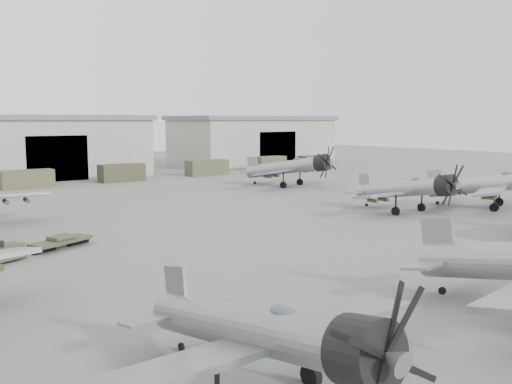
{
  "coord_description": "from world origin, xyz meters",
  "views": [
    {
      "loc": [
        -26.21,
        -19.21,
        8.09
      ],
      "look_at": [
        1.16,
        15.01,
        2.5
      ],
      "focal_mm": 40.0,
      "sensor_mm": 36.0,
      "label": 1
    }
  ],
  "objects_px": {
    "aircraft_mid_2": "(411,189)",
    "aircraft_near_0": "(270,334)",
    "aircraft_mid_3": "(499,183)",
    "aircraft_far_1": "(293,167)",
    "tug_trailer": "(28,248)"
  },
  "relations": [
    {
      "from": "aircraft_mid_2",
      "to": "aircraft_mid_3",
      "type": "bearing_deg",
      "value": -20.71
    },
    {
      "from": "aircraft_mid_3",
      "to": "aircraft_far_1",
      "type": "relative_size",
      "value": 0.96
    },
    {
      "from": "aircraft_near_0",
      "to": "aircraft_mid_2",
      "type": "relative_size",
      "value": 0.98
    },
    {
      "from": "aircraft_near_0",
      "to": "aircraft_mid_3",
      "type": "height_order",
      "value": "aircraft_mid_3"
    },
    {
      "from": "aircraft_near_0",
      "to": "aircraft_mid_2",
      "type": "height_order",
      "value": "aircraft_mid_2"
    },
    {
      "from": "aircraft_near_0",
      "to": "aircraft_mid_2",
      "type": "xyz_separation_m",
      "value": [
        31.02,
        18.02,
        0.04
      ]
    },
    {
      "from": "aircraft_near_0",
      "to": "aircraft_mid_3",
      "type": "bearing_deg",
      "value": 20.45
    },
    {
      "from": "aircraft_mid_3",
      "to": "tug_trailer",
      "type": "height_order",
      "value": "aircraft_mid_3"
    },
    {
      "from": "aircraft_mid_2",
      "to": "aircraft_mid_3",
      "type": "relative_size",
      "value": 0.94
    },
    {
      "from": "aircraft_near_0",
      "to": "aircraft_mid_2",
      "type": "distance_m",
      "value": 35.87
    },
    {
      "from": "aircraft_mid_2",
      "to": "aircraft_near_0",
      "type": "bearing_deg",
      "value": -148.29
    },
    {
      "from": "aircraft_near_0",
      "to": "tug_trailer",
      "type": "xyz_separation_m",
      "value": [
        0.16,
        22.56,
        -1.57
      ]
    },
    {
      "from": "aircraft_mid_3",
      "to": "tug_trailer",
      "type": "bearing_deg",
      "value": 145.93
    },
    {
      "from": "tug_trailer",
      "to": "aircraft_near_0",
      "type": "bearing_deg",
      "value": -111.57
    },
    {
      "from": "aircraft_near_0",
      "to": "aircraft_mid_3",
      "type": "relative_size",
      "value": 0.91
    }
  ]
}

